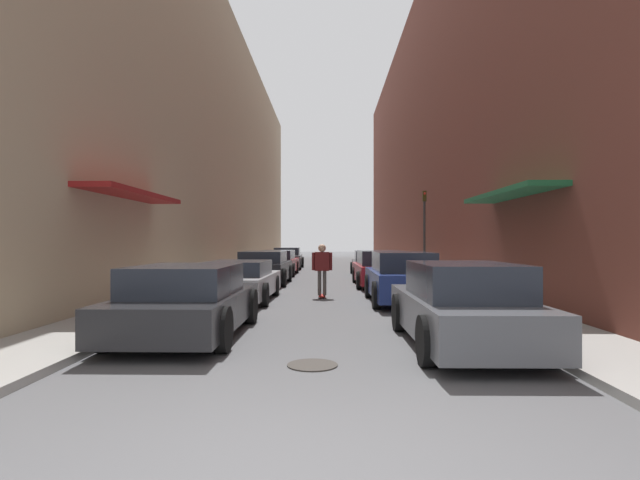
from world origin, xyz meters
The scene contains 17 objects.
ground centered at (0.00, 20.76, 0.00)m, with size 114.20×114.20×0.00m, color #515154.
curb_strip_left centered at (-4.25, 25.96, 0.06)m, with size 1.80×51.91×0.12m.
curb_strip_right centered at (4.25, 25.96, 0.06)m, with size 1.80×51.91×0.12m.
building_row_left centered at (-7.15, 25.95, 7.28)m, with size 4.90×51.91×14.56m.
building_row_right centered at (7.15, 25.95, 7.90)m, with size 4.90×51.91×15.79m.
parked_car_left_0 centered at (-2.31, 5.45, 0.63)m, with size 2.02×4.44×1.29m.
parked_car_left_1 centered at (-2.35, 10.80, 0.57)m, with size 1.97×4.36×1.16m.
parked_car_left_2 centered at (-2.39, 16.44, 0.65)m, with size 1.99×4.26×1.32m.
parked_car_left_3 centered at (-2.35, 21.79, 0.62)m, with size 1.85×4.72×1.26m.
parked_car_left_4 centered at (-2.38, 27.76, 0.65)m, with size 1.87×4.66×1.32m.
parked_car_right_0 centered at (2.39, 4.66, 0.66)m, with size 1.85×4.40×1.37m.
parked_car_right_1 centered at (2.26, 10.40, 0.68)m, with size 1.86×4.18×1.42m.
parked_car_right_2 centered at (2.19, 15.76, 0.65)m, with size 1.97×4.83×1.36m.
parked_car_right_3 centered at (2.36, 21.62, 0.60)m, with size 2.00×4.51×1.24m.
skateboarder centered at (0.01, 11.66, 1.00)m, with size 0.62×0.78×1.63m.
manhole_cover centered at (0.00, 3.39, 0.01)m, with size 0.70×0.70×0.02m.
traffic_light centered at (4.34, 18.11, 2.43)m, with size 0.16×0.22×3.77m.
Camera 1 is at (0.23, -3.47, 1.72)m, focal length 28.00 mm.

